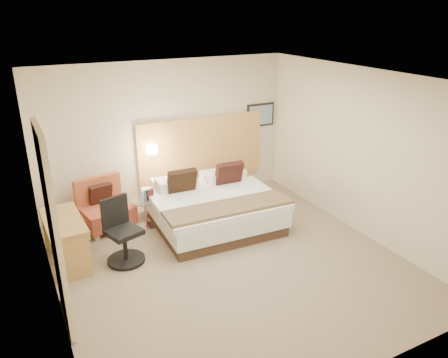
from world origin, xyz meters
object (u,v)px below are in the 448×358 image
side_table (146,212)px  bed (212,206)px  desk_chair (122,236)px  desk (66,228)px  lounge_chair (105,208)px

side_table → bed: bearing=-20.8°
side_table → desk_chair: size_ratio=0.52×
desk → desk_chair: size_ratio=1.17×
lounge_chair → bed: bearing=-23.7°
bed → desk_chair: (-1.70, -0.48, 0.08)m
bed → lounge_chair: bearing=156.3°
side_table → desk_chair: bearing=-125.8°
side_table → desk: bearing=-158.4°
side_table → lounge_chair: bearing=151.5°
lounge_chair → side_table: 0.71m
bed → side_table: bearing=159.2°
side_table → desk: desk is taller
side_table → desk_chair: desk_chair is taller
desk → bed: bearing=3.2°
lounge_chair → side_table: lounge_chair is taller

